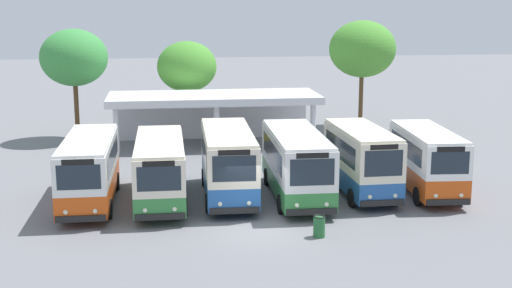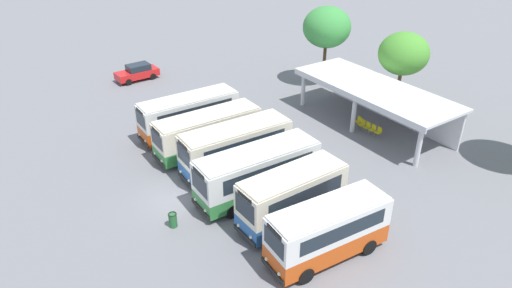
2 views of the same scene
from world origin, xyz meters
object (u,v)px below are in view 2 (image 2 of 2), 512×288
(city_bus_far_end_green, at_px, (328,229))
(waiting_chair_fourth_seat, at_px, (373,129))
(waiting_chair_fifth_seat, at_px, (379,131))
(litter_bin_apron, at_px, (173,220))
(waiting_chair_middle_seat, at_px, (367,126))
(city_bus_fourth_amber, at_px, (258,171))
(city_bus_nearest_orange, at_px, (189,114))
(parked_car_flank, at_px, (137,72))
(city_bus_second_in_row, at_px, (208,131))
(city_bus_fifth_blue, at_px, (292,196))
(waiting_chair_end_by_column, at_px, (359,121))
(city_bus_middle_cream, at_px, (236,147))
(waiting_chair_second_from_end, at_px, (362,124))

(city_bus_far_end_green, relative_size, waiting_chair_fourth_seat, 7.92)
(waiting_chair_fifth_seat, relative_size, litter_bin_apron, 0.96)
(waiting_chair_middle_seat, distance_m, waiting_chair_fifth_seat, 1.12)
(city_bus_fourth_amber, height_order, waiting_chair_middle_seat, city_bus_fourth_amber)
(city_bus_nearest_orange, xyz_separation_m, parked_car_flank, (-13.72, 0.98, -0.94))
(city_bus_nearest_orange, distance_m, city_bus_second_in_row, 3.29)
(city_bus_fifth_blue, relative_size, waiting_chair_end_by_column, 7.73)
(city_bus_second_in_row, xyz_separation_m, city_bus_middle_cream, (3.28, 0.35, 0.14))
(city_bus_nearest_orange, xyz_separation_m, waiting_chair_fourth_seat, (8.15, 11.90, -1.24))
(city_bus_fourth_amber, bearing_deg, waiting_chair_end_by_column, 105.40)
(city_bus_fourth_amber, bearing_deg, parked_car_flank, 177.03)
(waiting_chair_second_from_end, xyz_separation_m, waiting_chair_fifth_seat, (1.68, 0.08, 0.00))
(city_bus_nearest_orange, bearing_deg, waiting_chair_fourth_seat, 55.59)
(city_bus_nearest_orange, xyz_separation_m, litter_bin_apron, (9.69, -6.00, -1.31))
(waiting_chair_second_from_end, relative_size, litter_bin_apron, 0.96)
(city_bus_nearest_orange, xyz_separation_m, city_bus_second_in_row, (3.29, -0.13, -0.07))
(city_bus_nearest_orange, height_order, city_bus_fourth_amber, city_bus_fourth_amber)
(city_bus_nearest_orange, bearing_deg, litter_bin_apron, -31.76)
(city_bus_second_in_row, relative_size, city_bus_middle_cream, 1.02)
(waiting_chair_fourth_seat, bearing_deg, city_bus_fifth_blue, -67.45)
(city_bus_middle_cream, relative_size, waiting_chair_second_from_end, 9.08)
(city_bus_far_end_green, distance_m, waiting_chair_middle_seat, 15.14)
(city_bus_middle_cream, distance_m, waiting_chair_middle_seat, 11.79)
(city_bus_nearest_orange, distance_m, city_bus_middle_cream, 6.57)
(city_bus_middle_cream, bearing_deg, city_bus_fifth_blue, -2.84)
(waiting_chair_end_by_column, bearing_deg, waiting_chair_middle_seat, -7.80)
(parked_car_flank, height_order, waiting_chair_end_by_column, parked_car_flank)
(litter_bin_apron, bearing_deg, parked_car_flank, 163.39)
(city_bus_fourth_amber, relative_size, city_bus_far_end_green, 1.19)
(waiting_chair_second_from_end, bearing_deg, waiting_chair_fifth_seat, 2.57)
(city_bus_second_in_row, relative_size, waiting_chair_fifth_seat, 9.28)
(city_bus_second_in_row, bearing_deg, waiting_chair_fourth_seat, 67.97)
(city_bus_middle_cream, bearing_deg, waiting_chair_fifth_seat, 79.66)
(parked_car_flank, bearing_deg, city_bus_fifth_blue, -2.34)
(city_bus_second_in_row, bearing_deg, city_bus_nearest_orange, 177.69)
(city_bus_second_in_row, xyz_separation_m, parked_car_flank, (-17.01, 1.12, -0.87))
(waiting_chair_middle_seat, xyz_separation_m, waiting_chair_fifth_seat, (1.12, 0.07, 0.00))
(city_bus_middle_cream, height_order, city_bus_far_end_green, city_bus_middle_cream)
(city_bus_far_end_green, bearing_deg, waiting_chair_end_by_column, 128.78)
(city_bus_second_in_row, distance_m, city_bus_fourth_amber, 6.57)
(city_bus_second_in_row, relative_size, litter_bin_apron, 8.87)
(waiting_chair_second_from_end, distance_m, waiting_chair_middle_seat, 0.56)
(city_bus_fourth_amber, bearing_deg, waiting_chair_fourth_seat, 97.98)
(waiting_chair_end_by_column, distance_m, waiting_chair_second_from_end, 0.58)
(city_bus_fifth_blue, distance_m, parked_car_flank, 26.90)
(city_bus_far_end_green, xyz_separation_m, waiting_chair_middle_seat, (-8.83, 12.23, -1.25))
(city_bus_fifth_blue, distance_m, city_bus_far_end_green, 3.29)
(parked_car_flank, bearing_deg, litter_bin_apron, -16.61)
(waiting_chair_end_by_column, bearing_deg, waiting_chair_second_from_end, -15.62)
(waiting_chair_middle_seat, bearing_deg, city_bus_middle_cream, -95.01)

